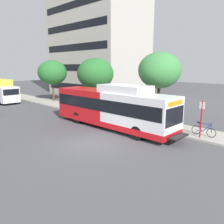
% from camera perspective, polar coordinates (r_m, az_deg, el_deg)
% --- Properties ---
extents(ground_plane, '(120.00, 120.00, 0.00)m').
position_cam_1_polar(ground_plane, '(21.40, -19.28, -2.74)').
color(ground_plane, '#4C4C51').
extents(sidewalk_curb, '(3.00, 56.00, 0.14)m').
position_cam_1_polar(sidewalk_curb, '(23.75, -1.84, -0.52)').
color(sidewalk_curb, '#A8A399').
rests_on(sidewalk_curb, ground).
extents(transit_bus, '(2.58, 12.25, 3.65)m').
position_cam_1_polar(transit_bus, '(18.47, -0.02, 1.14)').
color(transit_bus, white).
rests_on(transit_bus, ground).
extents(bus_stop_sign_pole, '(0.10, 0.36, 2.60)m').
position_cam_1_polar(bus_stop_sign_pole, '(16.59, 21.91, -1.11)').
color(bus_stop_sign_pole, red).
rests_on(bus_stop_sign_pole, sidewalk_curb).
extents(bicycle_parked, '(0.52, 1.76, 1.02)m').
position_cam_1_polar(bicycle_parked, '(17.36, 22.40, -4.31)').
color(bicycle_parked, black).
rests_on(bicycle_parked, sidewalk_curb).
extents(street_tree_near_stop, '(3.71, 3.71, 6.16)m').
position_cam_1_polar(street_tree_near_stop, '(20.15, 12.08, 10.35)').
color(street_tree_near_stop, '#4C3823').
rests_on(street_tree_near_stop, sidewalk_curb).
extents(street_tree_mid_block, '(4.16, 4.16, 5.85)m').
position_cam_1_polar(street_tree_mid_block, '(25.85, -4.27, 9.71)').
color(street_tree_mid_block, '#4C3823').
rests_on(street_tree_mid_block, sidewalk_curb).
extents(street_tree_far_block, '(4.08, 4.08, 5.78)m').
position_cam_1_polar(street_tree_far_block, '(33.45, -15.01, 9.71)').
color(street_tree_far_block, '#4C3823').
rests_on(street_tree_far_block, sidewalk_curb).
extents(box_truck_background, '(2.32, 7.01, 3.25)m').
position_cam_1_polar(box_truck_background, '(35.48, -26.61, 5.02)').
color(box_truck_background, silver).
rests_on(box_truck_background, ground).
extents(lattice_comm_tower, '(1.10, 1.10, 32.96)m').
position_cam_1_polar(lattice_comm_tower, '(58.22, -13.15, 17.25)').
color(lattice_comm_tower, '#B7B7BC').
rests_on(lattice_comm_tower, ground).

